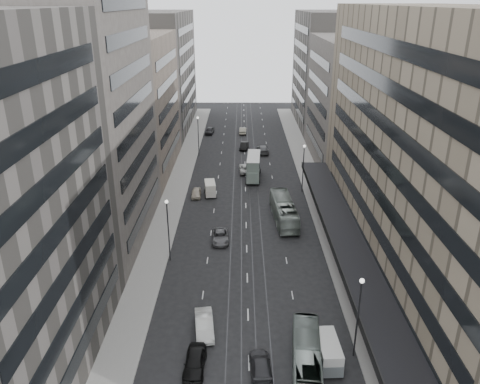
{
  "coord_description": "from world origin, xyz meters",
  "views": [
    {
      "loc": [
        -0.71,
        -39.31,
        30.53
      ],
      "look_at": [
        -0.9,
        19.69,
        6.19
      ],
      "focal_mm": 35.0,
      "sensor_mm": 36.0,
      "label": 1
    }
  ],
  "objects_px": {
    "sedan_2": "(220,237)",
    "double_decker": "(254,166)",
    "sedan_1": "(204,325)",
    "vw_microbus": "(328,351)",
    "bus_far": "(284,210)",
    "panel_van": "(210,188)",
    "pedestrian": "(409,384)",
    "bus_near": "(307,358)",
    "sedan_0": "(195,362)"
  },
  "relations": [
    {
      "from": "sedan_2",
      "to": "double_decker",
      "type": "bearing_deg",
      "value": 74.61
    },
    {
      "from": "sedan_1",
      "to": "sedan_2",
      "type": "xyz_separation_m",
      "value": [
        0.78,
        18.8,
        -0.14
      ]
    },
    {
      "from": "sedan_2",
      "to": "vw_microbus",
      "type": "bearing_deg",
      "value": -68.7
    },
    {
      "from": "bus_far",
      "to": "sedan_1",
      "type": "height_order",
      "value": "bus_far"
    },
    {
      "from": "bus_far",
      "to": "panel_van",
      "type": "xyz_separation_m",
      "value": [
        -11.54,
        9.57,
        -0.33
      ]
    },
    {
      "from": "pedestrian",
      "to": "double_decker",
      "type": "bearing_deg",
      "value": -80.03
    },
    {
      "from": "panel_van",
      "to": "sedan_1",
      "type": "distance_m",
      "value": 34.94
    },
    {
      "from": "bus_near",
      "to": "sedan_2",
      "type": "distance_m",
      "value": 25.6
    },
    {
      "from": "vw_microbus",
      "to": "sedan_1",
      "type": "bearing_deg",
      "value": 156.91
    },
    {
      "from": "double_decker",
      "to": "sedan_2",
      "type": "bearing_deg",
      "value": -98.58
    },
    {
      "from": "bus_near",
      "to": "double_decker",
      "type": "height_order",
      "value": "double_decker"
    },
    {
      "from": "vw_microbus",
      "to": "sedan_0",
      "type": "relative_size",
      "value": 0.99
    },
    {
      "from": "vw_microbus",
      "to": "sedan_2",
      "type": "xyz_separation_m",
      "value": [
        -10.67,
        23.09,
        -0.66
      ]
    },
    {
      "from": "sedan_0",
      "to": "sedan_2",
      "type": "xyz_separation_m",
      "value": [
        1.25,
        23.89,
        -0.11
      ]
    },
    {
      "from": "panel_van",
      "to": "sedan_2",
      "type": "height_order",
      "value": "panel_van"
    },
    {
      "from": "double_decker",
      "to": "pedestrian",
      "type": "bearing_deg",
      "value": -73.79
    },
    {
      "from": "sedan_1",
      "to": "pedestrian",
      "type": "relative_size",
      "value": 2.75
    },
    {
      "from": "sedan_0",
      "to": "pedestrian",
      "type": "bearing_deg",
      "value": -6.96
    },
    {
      "from": "sedan_1",
      "to": "sedan_2",
      "type": "distance_m",
      "value": 18.82
    },
    {
      "from": "bus_near",
      "to": "sedan_0",
      "type": "relative_size",
      "value": 2.22
    },
    {
      "from": "vw_microbus",
      "to": "sedan_1",
      "type": "distance_m",
      "value": 12.24
    },
    {
      "from": "bus_far",
      "to": "sedan_1",
      "type": "bearing_deg",
      "value": 64.41
    },
    {
      "from": "double_decker",
      "to": "sedan_1",
      "type": "bearing_deg",
      "value": -94.47
    },
    {
      "from": "panel_van",
      "to": "bus_far",
      "type": "bearing_deg",
      "value": -46.96
    },
    {
      "from": "pedestrian",
      "to": "bus_far",
      "type": "bearing_deg",
      "value": -80.12
    },
    {
      "from": "bus_far",
      "to": "sedan_0",
      "type": "height_order",
      "value": "bus_far"
    },
    {
      "from": "bus_near",
      "to": "bus_far",
      "type": "height_order",
      "value": "bus_far"
    },
    {
      "from": "sedan_1",
      "to": "sedan_0",
      "type": "bearing_deg",
      "value": -102.76
    },
    {
      "from": "panel_van",
      "to": "sedan_0",
      "type": "bearing_deg",
      "value": -95.7
    },
    {
      "from": "double_decker",
      "to": "pedestrian",
      "type": "height_order",
      "value": "double_decker"
    },
    {
      "from": "sedan_0",
      "to": "vw_microbus",
      "type": "bearing_deg",
      "value": 5.84
    },
    {
      "from": "panel_van",
      "to": "vw_microbus",
      "type": "bearing_deg",
      "value": -78.89
    },
    {
      "from": "bus_far",
      "to": "double_decker",
      "type": "bearing_deg",
      "value": -81.07
    },
    {
      "from": "double_decker",
      "to": "sedan_0",
      "type": "relative_size",
      "value": 1.78
    },
    {
      "from": "bus_far",
      "to": "bus_near",
      "type": "bearing_deg",
      "value": 84.83
    },
    {
      "from": "bus_far",
      "to": "sedan_2",
      "type": "relative_size",
      "value": 2.42
    },
    {
      "from": "bus_near",
      "to": "sedan_0",
      "type": "xyz_separation_m",
      "value": [
        -9.87,
        0.21,
        -0.63
      ]
    },
    {
      "from": "panel_van",
      "to": "sedan_2",
      "type": "xyz_separation_m",
      "value": [
        2.37,
        -16.1,
        -0.63
      ]
    },
    {
      "from": "vw_microbus",
      "to": "pedestrian",
      "type": "relative_size",
      "value": 2.51
    },
    {
      "from": "sedan_1",
      "to": "pedestrian",
      "type": "height_order",
      "value": "pedestrian"
    },
    {
      "from": "bus_far",
      "to": "sedan_1",
      "type": "relative_size",
      "value": 2.38
    },
    {
      "from": "bus_far",
      "to": "panel_van",
      "type": "distance_m",
      "value": 14.99
    },
    {
      "from": "bus_far",
      "to": "sedan_2",
      "type": "xyz_separation_m",
      "value": [
        -9.17,
        -6.53,
        -0.96
      ]
    },
    {
      "from": "bus_near",
      "to": "sedan_0",
      "type": "distance_m",
      "value": 9.9
    },
    {
      "from": "double_decker",
      "to": "vw_microbus",
      "type": "bearing_deg",
      "value": -79.95
    },
    {
      "from": "double_decker",
      "to": "vw_microbus",
      "type": "distance_m",
      "value": 47.59
    },
    {
      "from": "vw_microbus",
      "to": "sedan_0",
      "type": "bearing_deg",
      "value": -178.73
    },
    {
      "from": "vw_microbus",
      "to": "sedan_2",
      "type": "bearing_deg",
      "value": 112.25
    },
    {
      "from": "sedan_2",
      "to": "panel_van",
      "type": "bearing_deg",
      "value": 94.86
    },
    {
      "from": "pedestrian",
      "to": "sedan_0",
      "type": "bearing_deg",
      "value": -11.91
    }
  ]
}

